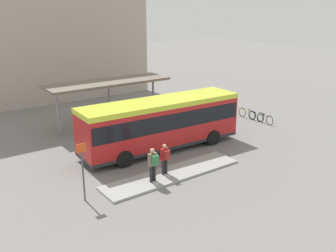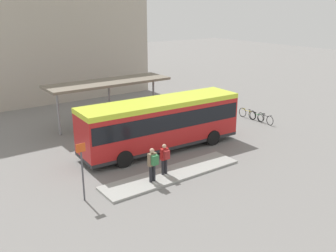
# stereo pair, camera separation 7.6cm
# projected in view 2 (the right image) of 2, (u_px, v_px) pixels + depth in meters

# --- Properties ---
(ground_plane) EXTENTS (120.00, 120.00, 0.00)m
(ground_plane) POSITION_uv_depth(u_px,v_px,m) (161.00, 149.00, 23.45)
(ground_plane) COLOR slate
(curb_island) EXTENTS (8.01, 1.80, 0.12)m
(curb_island) POSITION_uv_depth(u_px,v_px,m) (172.00, 174.00, 19.85)
(curb_island) COLOR #9E9E99
(curb_island) RESTS_ON ground_plane
(city_bus) EXTENTS (10.37, 2.96, 3.16)m
(city_bus) POSITION_uv_depth(u_px,v_px,m) (161.00, 121.00, 22.89)
(city_bus) COLOR red
(city_bus) RESTS_ON ground_plane
(pedestrian_waiting) EXTENTS (0.45, 0.48, 1.78)m
(pedestrian_waiting) POSITION_uv_depth(u_px,v_px,m) (153.00, 163.00, 18.56)
(pedestrian_waiting) COLOR #232328
(pedestrian_waiting) RESTS_ON curb_island
(pedestrian_companion) EXTENTS (0.41, 0.42, 1.67)m
(pedestrian_companion) POSITION_uv_depth(u_px,v_px,m) (165.00, 157.00, 19.39)
(pedestrian_companion) COLOR #232328
(pedestrian_companion) RESTS_ON curb_island
(bicycle_black) EXTENTS (0.48, 1.73, 0.75)m
(bicycle_black) POSITION_uv_depth(u_px,v_px,m) (265.00, 119.00, 28.42)
(bicycle_black) COLOR black
(bicycle_black) RESTS_ON ground_plane
(bicycle_green) EXTENTS (0.48, 1.52, 0.66)m
(bicycle_green) POSITION_uv_depth(u_px,v_px,m) (256.00, 117.00, 29.11)
(bicycle_green) COLOR black
(bicycle_green) RESTS_ON ground_plane
(bicycle_yellow) EXTENTS (0.48, 1.77, 0.76)m
(bicycle_yellow) POSITION_uv_depth(u_px,v_px,m) (247.00, 114.00, 29.74)
(bicycle_yellow) COLOR black
(bicycle_yellow) RESTS_ON ground_plane
(station_shelter) EXTENTS (9.21, 2.75, 3.32)m
(station_shelter) POSITION_uv_depth(u_px,v_px,m) (109.00, 84.00, 27.29)
(station_shelter) COLOR #706656
(station_shelter) RESTS_ON ground_plane
(potted_planter_near_shelter) EXTENTS (0.91, 0.91, 1.40)m
(potted_planter_near_shelter) POSITION_uv_depth(u_px,v_px,m) (153.00, 118.00, 27.39)
(potted_planter_near_shelter) COLOR slate
(potted_planter_near_shelter) RESTS_ON ground_plane
(platform_sign) EXTENTS (0.44, 0.08, 2.80)m
(platform_sign) POSITION_uv_depth(u_px,v_px,m) (82.00, 169.00, 16.82)
(platform_sign) COLOR #4C4C51
(platform_sign) RESTS_ON ground_plane
(station_building) EXTENTS (18.63, 11.49, 16.12)m
(station_building) POSITION_uv_depth(u_px,v_px,m) (35.00, 11.00, 36.51)
(station_building) COLOR #B2A899
(station_building) RESTS_ON ground_plane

